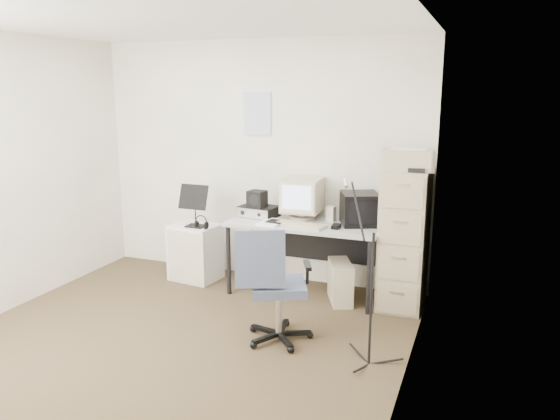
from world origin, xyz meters
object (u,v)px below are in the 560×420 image
(filing_cabinet, at_px, (404,239))
(side_cart, at_px, (195,252))
(desk, at_px, (305,258))
(office_chair, at_px, (279,284))

(filing_cabinet, height_order, side_cart, filing_cabinet)
(desk, relative_size, side_cart, 2.52)
(filing_cabinet, distance_m, side_cart, 2.21)
(desk, bearing_deg, side_cart, -178.52)
(filing_cabinet, bearing_deg, side_cart, -178.37)
(filing_cabinet, bearing_deg, desk, -178.19)
(office_chair, xyz_separation_m, side_cart, (-1.35, 1.04, -0.18))
(filing_cabinet, xyz_separation_m, desk, (-0.95, -0.03, -0.29))
(desk, xyz_separation_m, office_chair, (0.13, -1.07, 0.11))
(side_cart, bearing_deg, desk, 8.87)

